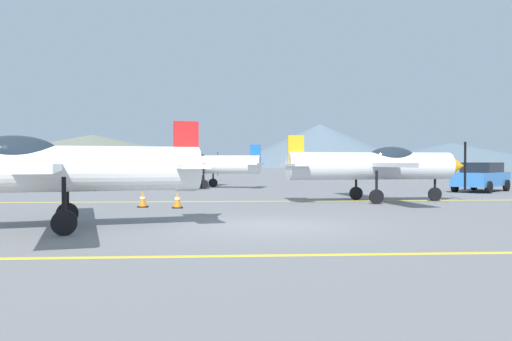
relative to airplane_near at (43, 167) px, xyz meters
name	(u,v)px	position (x,y,z in m)	size (l,w,h in m)	color
ground_plane	(270,226)	(5.54, 0.49, -1.53)	(400.00, 400.00, 0.00)	slate
apron_line_near	(292,255)	(5.54, -3.81, -1.53)	(80.00, 0.16, 0.01)	yellow
apron_line_far	(251,201)	(5.54, 8.91, -1.53)	(80.00, 0.16, 0.01)	yellow
airplane_near	(43,167)	(0.00, 0.00, 0.00)	(7.95, 9.02, 2.72)	white
airplane_mid	(378,165)	(10.76, 8.38, 0.00)	(7.92, 9.09, 2.72)	silver
airplane_far	(201,164)	(3.02, 20.21, 0.00)	(7.95, 9.03, 2.72)	white
airplane_back	(170,163)	(0.07, 31.22, 0.00)	(7.88, 9.07, 2.72)	white
car_sedan	(481,176)	(18.74, 15.32, -0.69)	(4.35, 4.27, 1.62)	#3372BF
traffic_cone_front	(143,199)	(1.44, 6.35, -1.24)	(0.36, 0.36, 0.59)	black
traffic_cone_side	(177,200)	(2.73, 5.90, -1.24)	(0.36, 0.36, 0.59)	black
hill_centerleft	(93,152)	(-25.28, 110.67, 2.43)	(77.64, 77.64, 7.92)	slate
hill_centerright	(320,146)	(34.93, 148.33, 5.14)	(60.78, 60.78, 13.34)	slate
hill_right	(450,155)	(75.69, 146.57, 2.23)	(73.74, 73.74, 7.53)	slate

